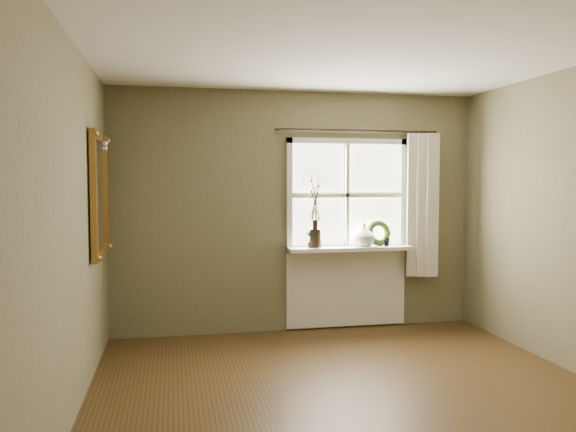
% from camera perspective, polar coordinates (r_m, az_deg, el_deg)
% --- Properties ---
extents(floor, '(4.50, 4.50, 0.00)m').
position_cam_1_polar(floor, '(4.25, 7.98, -19.02)').
color(floor, '#3E2A13').
rests_on(floor, ground).
extents(ceiling, '(4.50, 4.50, 0.00)m').
position_cam_1_polar(ceiling, '(4.05, 8.30, 17.41)').
color(ceiling, silver).
rests_on(ceiling, ground).
extents(wall_back, '(4.00, 0.10, 2.60)m').
position_cam_1_polar(wall_back, '(6.15, 0.90, 0.45)').
color(wall_back, '#686344').
rests_on(wall_back, ground).
extents(wall_left, '(0.10, 4.50, 2.60)m').
position_cam_1_polar(wall_left, '(3.78, -22.58, -1.69)').
color(wall_left, '#686344').
rests_on(wall_left, ground).
extents(window_frame, '(1.36, 0.06, 1.24)m').
position_cam_1_polar(window_frame, '(6.22, 6.00, 2.13)').
color(window_frame, white).
rests_on(window_frame, wall_back).
extents(window_sill, '(1.36, 0.26, 0.04)m').
position_cam_1_polar(window_sill, '(6.15, 6.28, -3.30)').
color(window_sill, white).
rests_on(window_sill, wall_back).
extents(window_apron, '(1.36, 0.04, 0.88)m').
position_cam_1_polar(window_apron, '(6.32, 5.94, -7.15)').
color(window_apron, white).
rests_on(window_apron, ground).
extents(dark_jug, '(0.15, 0.15, 0.20)m').
position_cam_1_polar(dark_jug, '(6.03, 2.77, -2.27)').
color(dark_jug, black).
rests_on(dark_jug, window_sill).
extents(cream_vase, '(0.28, 0.28, 0.25)m').
position_cam_1_polar(cream_vase, '(6.19, 7.73, -1.92)').
color(cream_vase, silver).
rests_on(cream_vase, window_sill).
extents(wreath, '(0.31, 0.18, 0.30)m').
position_cam_1_polar(wreath, '(6.29, 9.18, -1.99)').
color(wreath, '#304D22').
rests_on(wreath, window_sill).
extents(potted_plant_left, '(0.11, 0.09, 0.18)m').
position_cam_1_polar(potted_plant_left, '(6.02, 2.22, -2.38)').
color(potted_plant_left, '#304D22').
rests_on(potted_plant_left, window_sill).
extents(potted_plant_right, '(0.09, 0.08, 0.16)m').
position_cam_1_polar(potted_plant_right, '(6.29, 10.07, -2.26)').
color(potted_plant_right, '#304D22').
rests_on(potted_plant_right, window_sill).
extents(curtain, '(0.36, 0.12, 1.59)m').
position_cam_1_polar(curtain, '(6.43, 13.42, 1.07)').
color(curtain, beige).
rests_on(curtain, wall_back).
extents(curtain_rod, '(1.84, 0.03, 0.03)m').
position_cam_1_polar(curtain_rod, '(6.22, 7.10, 8.58)').
color(curtain_rod, black).
rests_on(curtain_rod, wall_back).
extents(gilt_mirror, '(0.10, 0.92, 1.10)m').
position_cam_1_polar(gilt_mirror, '(5.24, -18.57, 2.08)').
color(gilt_mirror, white).
rests_on(gilt_mirror, wall_left).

